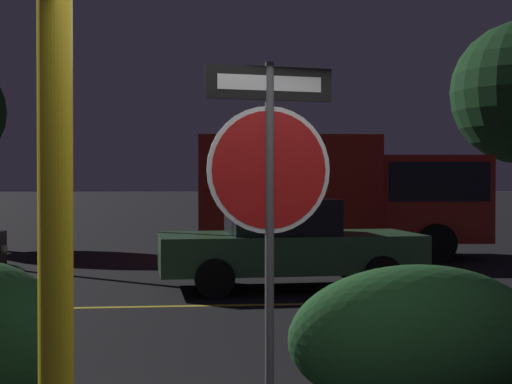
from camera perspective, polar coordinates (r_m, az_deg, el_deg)
The scene contains 6 objects.
road_center_stripe at distance 10.17m, azimuth -1.53°, elevation -9.03°, with size 36.03×0.12×0.01m, color gold.
stop_sign at distance 4.69m, azimuth 1.09°, elevation 1.35°, with size 0.85×0.16×2.53m.
yellow_pole_left at distance 3.08m, azimuth -15.76°, elevation 1.06°, with size 0.15×0.15×3.51m, color yellow.
hedge_bush_2 at distance 5.65m, azimuth 12.75°, elevation -11.30°, with size 1.98×0.74×1.11m, color #1E4C23.
passing_car_2 at distance 11.71m, azimuth 2.47°, elevation -4.19°, with size 4.39×2.10×1.47m.
delivery_truck at distance 16.58m, azimuth 6.96°, elevation 0.03°, with size 6.59×2.93×2.77m.
Camera 1 is at (-0.73, -3.36, 1.74)m, focal length 50.00 mm.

